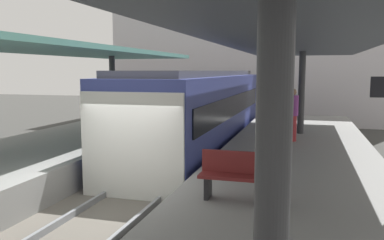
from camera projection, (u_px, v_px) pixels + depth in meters
The scene contains 11 objects.
ground_plane at pixel (110, 225), 8.69m from camera, with size 80.00×80.00×0.00m, color #383835.
platform_right at pixel (292, 220), 7.59m from camera, with size 4.40×28.00×1.00m, color gray.
track_ballast at pixel (110, 220), 8.68m from camera, with size 3.20×28.00×0.20m, color #59544C.
rail_near_side at pixel (80, 209), 8.86m from camera, with size 0.08×28.00×0.14m, color slate.
rail_far_side at pixel (141, 216), 8.46m from camera, with size 0.08×28.00×0.14m, color slate.
commuter_train at pixel (201, 111), 15.84m from camera, with size 2.78×13.14×3.10m.
canopy_left at pixel (0, 46), 10.58m from camera, with size 4.18×21.00×3.06m.
canopy_right at pixel (299, 36), 8.50m from camera, with size 4.18×21.00×3.15m.
platform_bench at pixel (239, 174), 7.18m from camera, with size 1.40×0.41×0.86m.
passenger_near_bench at pixel (293, 114), 13.16m from camera, with size 0.36×0.36×1.72m.
station_building_backdrop at pixel (256, 38), 26.96m from camera, with size 18.00×6.00×11.00m, color #B7B2B7.
Camera 1 is at (4.00, -7.54, 3.30)m, focal length 37.74 mm.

